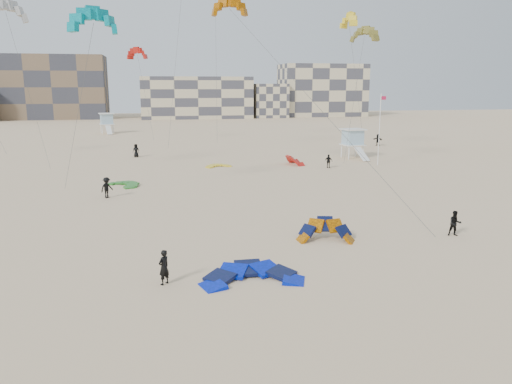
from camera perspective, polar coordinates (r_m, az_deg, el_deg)
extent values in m
plane|color=#D6B790|center=(24.02, -5.73, -11.06)|extent=(320.00, 320.00, 0.00)
imported|color=black|center=(24.62, -10.49, -8.45)|extent=(0.74, 0.74, 1.73)
imported|color=black|center=(34.26, 21.79, -3.35)|extent=(0.93, 0.82, 1.63)
imported|color=black|center=(44.41, -16.69, 0.48)|extent=(1.30, 1.26, 1.78)
imported|color=black|center=(58.87, 8.30, 3.51)|extent=(0.98, 0.87, 1.58)
imported|color=black|center=(69.13, -13.55, 4.63)|extent=(0.98, 0.75, 1.77)
imported|color=black|center=(82.60, 13.76, 5.81)|extent=(1.41, 1.74, 1.86)
cylinder|color=#3F3F3F|center=(43.41, -19.59, 9.01)|extent=(3.21, 0.25, 13.26)
cylinder|color=#3F3F3F|center=(40.55, 5.39, 11.51)|extent=(7.50, 28.60, 16.14)
cylinder|color=#3F3F3F|center=(55.43, -24.51, 10.19)|extent=(2.71, 0.65, 15.27)
cylinder|color=#3F3F3F|center=(68.48, -9.23, 13.70)|extent=(2.49, 3.72, 21.14)
cylinder|color=#3F3F3F|center=(57.27, 11.15, 10.33)|extent=(2.72, 2.21, 13.83)
cylinder|color=#3F3F3F|center=(77.96, 11.42, 11.86)|extent=(7.10, 9.89, 16.96)
cylinder|color=#3F3F3F|center=(79.40, -4.57, 14.25)|extent=(0.87, 6.46, 23.03)
cylinder|color=#3F3F3F|center=(82.03, -12.50, 10.54)|extent=(2.11, 4.29, 13.30)
cube|color=white|center=(67.55, 10.97, 5.33)|extent=(2.93, 2.93, 0.13)
cube|color=#98BBD0|center=(67.44, 11.00, 6.18)|extent=(2.41, 2.41, 1.89)
cube|color=white|center=(67.35, 11.04, 7.05)|extent=(3.04, 3.04, 0.15)
cube|color=white|center=(65.33, 11.78, 4.27)|extent=(1.25, 2.77, 1.56)
cube|color=white|center=(105.71, -16.67, 7.44)|extent=(3.27, 3.27, 0.14)
cube|color=#98BBD0|center=(105.64, -16.70, 8.01)|extent=(2.69, 2.69, 1.97)
cube|color=white|center=(105.58, -16.74, 8.59)|extent=(3.39, 3.39, 0.16)
cube|color=white|center=(103.14, -16.77, 6.80)|extent=(1.54, 2.94, 1.63)
cylinder|color=white|center=(61.79, 13.92, 6.93)|extent=(0.11, 0.11, 8.53)
cube|color=#BE1943|center=(61.73, 14.37, 10.37)|extent=(0.64, 0.02, 0.43)
cube|color=brown|center=(158.51, -21.87, 11.05)|extent=(28.00, 14.00, 18.00)
cube|color=beige|center=(152.53, -6.88, 10.68)|extent=(32.00, 16.00, 12.00)
cube|color=beige|center=(162.56, 7.54, 11.44)|extent=(26.00, 14.00, 16.00)
cube|color=beige|center=(153.88, 1.52, 10.40)|extent=(10.00, 10.00, 10.00)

